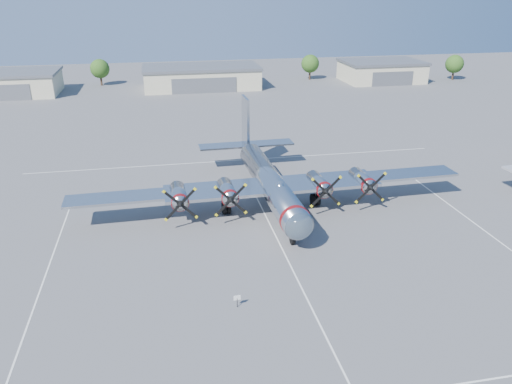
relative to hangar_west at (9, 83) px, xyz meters
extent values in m
plane|color=#4E4E50|center=(45.00, -81.96, -2.71)|extent=(260.00, 260.00, 0.00)
cube|color=silver|center=(23.00, -86.96, -2.71)|extent=(0.15, 40.00, 0.01)
cube|color=silver|center=(45.00, -86.96, -2.71)|extent=(0.15, 40.00, 0.01)
cube|color=silver|center=(67.00, -86.96, -2.71)|extent=(0.15, 40.00, 0.01)
cube|color=silver|center=(45.00, -56.96, -2.71)|extent=(60.00, 0.15, 0.01)
cube|color=#BDB696|center=(0.00, 0.04, -0.31)|extent=(22.00, 14.00, 4.80)
cube|color=slate|center=(0.00, 0.04, 2.39)|extent=(22.60, 14.60, 0.60)
cube|color=slate|center=(0.00, -7.01, -0.91)|extent=(12.10, 0.20, 3.60)
cube|color=#BDB696|center=(45.00, 0.04, -0.31)|extent=(28.00, 14.00, 4.80)
cube|color=slate|center=(45.00, 0.04, 2.39)|extent=(28.60, 14.60, 0.60)
cube|color=slate|center=(45.00, -7.01, -0.91)|extent=(15.40, 0.20, 3.60)
cube|color=#BDB696|center=(93.00, 0.04, -0.31)|extent=(20.00, 14.00, 4.80)
cube|color=slate|center=(93.00, 0.04, 2.39)|extent=(20.60, 14.60, 0.60)
cube|color=slate|center=(93.00, -7.01, -0.91)|extent=(11.00, 0.20, 3.60)
cylinder|color=#382619|center=(20.00, 8.04, -1.31)|extent=(0.50, 0.50, 2.80)
sphere|color=#264814|center=(20.00, 8.04, 1.53)|extent=(4.80, 4.80, 4.80)
cylinder|color=#382619|center=(75.00, 6.04, -1.31)|extent=(0.50, 0.50, 2.80)
sphere|color=#264814|center=(75.00, 6.04, 1.53)|extent=(4.80, 4.80, 4.80)
cylinder|color=#382619|center=(113.00, -1.96, -1.31)|extent=(0.50, 0.50, 2.80)
sphere|color=#264814|center=(113.00, -1.96, 1.53)|extent=(4.80, 4.80, 4.80)
cylinder|color=black|center=(39.14, -92.84, -2.30)|extent=(0.06, 0.06, 0.83)
cube|color=white|center=(39.14, -92.84, -1.83)|extent=(0.57, 0.09, 0.42)
camera|label=1|loc=(34.16, -126.11, 21.42)|focal=35.00mm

